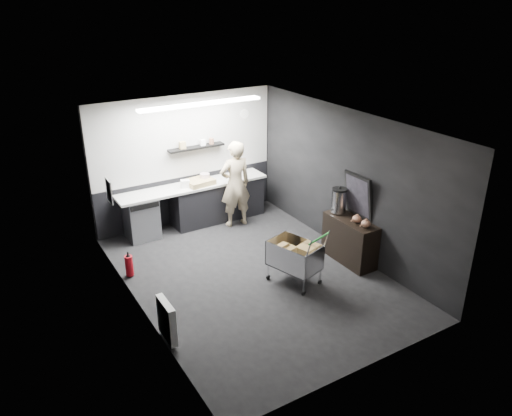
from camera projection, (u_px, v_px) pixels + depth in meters
floor at (253, 275)px, 8.72m from camera, size 5.50×5.50×0.00m
ceiling at (253, 124)px, 7.64m from camera, size 5.50×5.50×0.00m
wall_back at (185, 160)px, 10.34m from camera, size 5.50×0.00×5.50m
wall_front at (369, 282)px, 6.02m from camera, size 5.50×0.00×5.50m
wall_left at (135, 233)px, 7.24m from camera, size 0.00×5.50×5.50m
wall_right at (347, 182)px, 9.12m from camera, size 0.00×5.50×5.50m
kitchen_wall_panel at (184, 136)px, 10.12m from camera, size 3.95×0.02×1.70m
dado_panel at (188, 198)px, 10.66m from camera, size 3.95×0.02×1.00m
floating_shelf at (196, 147)px, 10.22m from camera, size 1.20×0.22×0.04m
wall_clock at (244, 114)px, 10.65m from camera, size 0.20×0.03×0.20m
poster at (109, 191)px, 8.19m from camera, size 0.02×0.30×0.40m
poster_red_band at (109, 187)px, 8.16m from camera, size 0.02×0.22×0.10m
radiator at (167, 320)px, 6.96m from camera, size 0.10×0.50×0.60m
ceiling_strip at (201, 104)px, 9.10m from camera, size 2.40×0.20×0.04m
prep_counter at (200, 203)px, 10.50m from camera, size 3.20×0.61×0.90m
person at (235, 184)px, 10.25m from camera, size 0.69×0.48×1.83m
shopping_cart at (294, 257)px, 8.35m from camera, size 0.79×1.07×1.00m
sideboard at (350, 234)px, 9.02m from camera, size 0.47×1.10×1.65m
fire_extinguisher at (129, 265)px, 8.62m from camera, size 0.14×0.14×0.46m
cardboard_box at (200, 182)px, 10.26m from camera, size 0.60×0.49×0.11m
pink_tub at (205, 178)px, 10.35m from camera, size 0.20×0.20×0.20m
white_container at (185, 184)px, 10.10m from camera, size 0.21×0.18×0.16m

